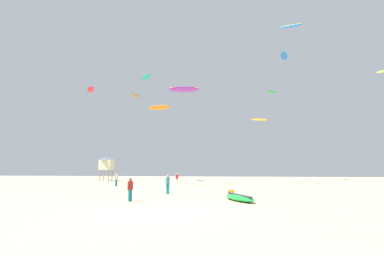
{
  "coord_description": "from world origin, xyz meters",
  "views": [
    {
      "loc": [
        4.05,
        -15.35,
        2.38
      ],
      "look_at": [
        0.0,
        16.51,
        6.63
      ],
      "focal_mm": 27.63,
      "sensor_mm": 36.0,
      "label": 1
    }
  ],
  "objects_px": {
    "kite_aloft_3": "(259,120)",
    "kite_aloft_5": "(146,77)",
    "kite_grounded_near": "(239,198)",
    "kite_aloft_4": "(136,95)",
    "kite_aloft_2": "(291,26)",
    "kite_aloft_7": "(184,89)",
    "kite_aloft_1": "(91,89)",
    "kite_aloft_6": "(284,56)",
    "kite_aloft_9": "(272,92)",
    "kite_aloft_0": "(159,108)",
    "person_foreground": "(130,188)",
    "cooler_box": "(231,192)",
    "lifeguard_tower": "(107,163)",
    "person_left": "(177,178)",
    "person_midground": "(168,183)",
    "person_right": "(116,179)"
  },
  "relations": [
    {
      "from": "kite_aloft_2",
      "to": "kite_aloft_4",
      "type": "bearing_deg",
      "value": -173.3
    },
    {
      "from": "lifeguard_tower",
      "to": "kite_aloft_5",
      "type": "xyz_separation_m",
      "value": [
        7.0,
        -1.22,
        14.54
      ]
    },
    {
      "from": "person_foreground",
      "to": "kite_grounded_near",
      "type": "xyz_separation_m",
      "value": [
        7.59,
        1.21,
        -0.71
      ]
    },
    {
      "from": "lifeguard_tower",
      "to": "kite_aloft_7",
      "type": "xyz_separation_m",
      "value": [
        14.77,
        -9.04,
        10.1
      ]
    },
    {
      "from": "cooler_box",
      "to": "kite_aloft_4",
      "type": "xyz_separation_m",
      "value": [
        -14.61,
        16.36,
        13.4
      ]
    },
    {
      "from": "kite_aloft_2",
      "to": "kite_aloft_3",
      "type": "height_order",
      "value": "kite_aloft_2"
    },
    {
      "from": "kite_aloft_1",
      "to": "kite_aloft_2",
      "type": "relative_size",
      "value": 0.74
    },
    {
      "from": "person_foreground",
      "to": "cooler_box",
      "type": "relative_size",
      "value": 2.88
    },
    {
      "from": "kite_aloft_4",
      "to": "person_foreground",
      "type": "bearing_deg",
      "value": -72.15
    },
    {
      "from": "kite_aloft_1",
      "to": "kite_aloft_2",
      "type": "distance_m",
      "value": 32.69
    },
    {
      "from": "cooler_box",
      "to": "kite_aloft_3",
      "type": "height_order",
      "value": "kite_aloft_3"
    },
    {
      "from": "lifeguard_tower",
      "to": "kite_aloft_1",
      "type": "height_order",
      "value": "kite_aloft_1"
    },
    {
      "from": "kite_aloft_3",
      "to": "kite_aloft_6",
      "type": "bearing_deg",
      "value": 58.47
    },
    {
      "from": "kite_aloft_0",
      "to": "kite_aloft_4",
      "type": "bearing_deg",
      "value": 125.37
    },
    {
      "from": "person_foreground",
      "to": "person_midground",
      "type": "height_order",
      "value": "person_midground"
    },
    {
      "from": "kite_aloft_0",
      "to": "kite_aloft_6",
      "type": "xyz_separation_m",
      "value": [
        19.45,
        20.59,
        13.79
      ]
    },
    {
      "from": "kite_aloft_1",
      "to": "kite_aloft_7",
      "type": "distance_m",
      "value": 12.8
    },
    {
      "from": "kite_aloft_2",
      "to": "kite_aloft_3",
      "type": "bearing_deg",
      "value": -177.54
    },
    {
      "from": "kite_grounded_near",
      "to": "kite_aloft_4",
      "type": "distance_m",
      "value": 30.04
    },
    {
      "from": "person_midground",
      "to": "kite_aloft_9",
      "type": "xyz_separation_m",
      "value": [
        11.57,
        16.04,
        12.02
      ]
    },
    {
      "from": "kite_aloft_6",
      "to": "kite_aloft_7",
      "type": "xyz_separation_m",
      "value": [
        -16.91,
        -16.65,
        -10.45
      ]
    },
    {
      "from": "lifeguard_tower",
      "to": "kite_aloft_9",
      "type": "bearing_deg",
      "value": -13.6
    },
    {
      "from": "kite_grounded_near",
      "to": "kite_aloft_9",
      "type": "relative_size",
      "value": 2.09
    },
    {
      "from": "person_foreground",
      "to": "kite_aloft_5",
      "type": "relative_size",
      "value": 0.39
    },
    {
      "from": "kite_aloft_5",
      "to": "person_left",
      "type": "bearing_deg",
      "value": -43.44
    },
    {
      "from": "kite_aloft_2",
      "to": "kite_aloft_5",
      "type": "relative_size",
      "value": 0.87
    },
    {
      "from": "kite_aloft_4",
      "to": "kite_aloft_6",
      "type": "xyz_separation_m",
      "value": [
        25.24,
        12.43,
        10.05
      ]
    },
    {
      "from": "kite_aloft_2",
      "to": "cooler_box",
      "type": "bearing_deg",
      "value": -117.58
    },
    {
      "from": "person_right",
      "to": "kite_aloft_7",
      "type": "bearing_deg",
      "value": 54.63
    },
    {
      "from": "kite_aloft_5",
      "to": "kite_aloft_9",
      "type": "height_order",
      "value": "kite_aloft_5"
    },
    {
      "from": "kite_aloft_9",
      "to": "kite_aloft_1",
      "type": "bearing_deg",
      "value": -169.38
    },
    {
      "from": "kite_grounded_near",
      "to": "kite_aloft_9",
      "type": "distance_m",
      "value": 24.8
    },
    {
      "from": "person_foreground",
      "to": "kite_aloft_1",
      "type": "distance_m",
      "value": 24.01
    },
    {
      "from": "person_midground",
      "to": "kite_aloft_3",
      "type": "xyz_separation_m",
      "value": [
        10.21,
        20.43,
        8.73
      ]
    },
    {
      "from": "kite_aloft_3",
      "to": "person_foreground",
      "type": "bearing_deg",
      "value": -114.11
    },
    {
      "from": "kite_grounded_near",
      "to": "kite_aloft_5",
      "type": "relative_size",
      "value": 0.97
    },
    {
      "from": "kite_aloft_5",
      "to": "kite_aloft_7",
      "type": "relative_size",
      "value": 0.96
    },
    {
      "from": "person_foreground",
      "to": "kite_aloft_2",
      "type": "distance_m",
      "value": 39.57
    },
    {
      "from": "lifeguard_tower",
      "to": "cooler_box",
      "type": "distance_m",
      "value": 30.0
    },
    {
      "from": "kite_aloft_1",
      "to": "kite_aloft_9",
      "type": "xyz_separation_m",
      "value": [
        24.9,
        4.67,
        0.04
      ]
    },
    {
      "from": "kite_aloft_4",
      "to": "kite_aloft_5",
      "type": "bearing_deg",
      "value": 81.2
    },
    {
      "from": "person_midground",
      "to": "person_left",
      "type": "xyz_separation_m",
      "value": [
        -1.89,
        15.12,
        -0.1
      ]
    },
    {
      "from": "kite_aloft_6",
      "to": "kite_aloft_5",
      "type": "bearing_deg",
      "value": -160.32
    },
    {
      "from": "kite_aloft_1",
      "to": "kite_aloft_4",
      "type": "height_order",
      "value": "kite_aloft_4"
    },
    {
      "from": "person_right",
      "to": "kite_aloft_9",
      "type": "xyz_separation_m",
      "value": [
        20.21,
        6.2,
        12.11
      ]
    },
    {
      "from": "kite_aloft_2",
      "to": "kite_aloft_4",
      "type": "relative_size",
      "value": 1.26
    },
    {
      "from": "kite_aloft_2",
      "to": "kite_aloft_7",
      "type": "height_order",
      "value": "kite_aloft_2"
    },
    {
      "from": "person_left",
      "to": "kite_aloft_4",
      "type": "relative_size",
      "value": 0.54
    },
    {
      "from": "kite_aloft_3",
      "to": "kite_aloft_5",
      "type": "xyz_separation_m",
      "value": [
        -18.69,
        0.94,
        7.86
      ]
    },
    {
      "from": "kite_aloft_2",
      "to": "kite_aloft_7",
      "type": "relative_size",
      "value": 0.84
    }
  ]
}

